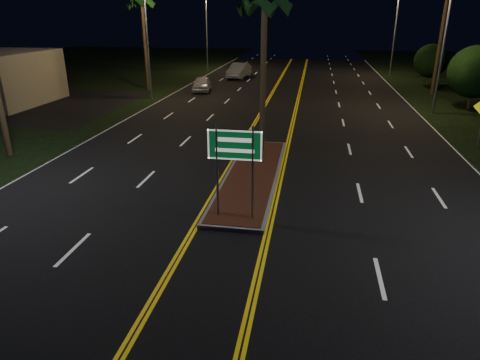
% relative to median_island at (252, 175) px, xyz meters
% --- Properties ---
extents(ground, '(120.00, 120.00, 0.00)m').
position_rel_median_island_xyz_m(ground, '(0.00, -7.00, -0.08)').
color(ground, black).
rests_on(ground, ground).
extents(median_island, '(2.25, 10.25, 0.17)m').
position_rel_median_island_xyz_m(median_island, '(0.00, 0.00, 0.00)').
color(median_island, gray).
rests_on(median_island, ground).
extents(highway_sign, '(1.80, 0.08, 3.20)m').
position_rel_median_island_xyz_m(highway_sign, '(0.00, -4.20, 2.32)').
color(highway_sign, gray).
rests_on(highway_sign, ground).
extents(streetlight_left_mid, '(1.91, 0.44, 9.00)m').
position_rel_median_island_xyz_m(streetlight_left_mid, '(-10.61, 17.00, 5.57)').
color(streetlight_left_mid, gray).
rests_on(streetlight_left_mid, ground).
extents(streetlight_left_far, '(1.91, 0.44, 9.00)m').
position_rel_median_island_xyz_m(streetlight_left_far, '(-10.61, 37.00, 5.57)').
color(streetlight_left_far, gray).
rests_on(streetlight_left_far, ground).
extents(streetlight_right_mid, '(1.91, 0.44, 9.00)m').
position_rel_median_island_xyz_m(streetlight_right_mid, '(10.61, 15.00, 5.57)').
color(streetlight_right_mid, gray).
rests_on(streetlight_right_mid, ground).
extents(streetlight_right_far, '(1.91, 0.44, 9.00)m').
position_rel_median_island_xyz_m(streetlight_right_far, '(10.61, 35.00, 5.57)').
color(streetlight_right_far, gray).
rests_on(streetlight_right_far, ground).
extents(palm_median, '(2.40, 2.40, 8.30)m').
position_rel_median_island_xyz_m(palm_median, '(0.00, 3.50, 7.19)').
color(palm_median, '#382819').
rests_on(palm_median, ground).
extents(palm_left_far, '(2.40, 2.40, 8.80)m').
position_rel_median_island_xyz_m(palm_left_far, '(-12.80, 21.00, 7.66)').
color(palm_left_far, '#382819').
rests_on(palm_left_far, ground).
extents(shrub_mid, '(3.78, 3.78, 4.62)m').
position_rel_median_island_xyz_m(shrub_mid, '(14.00, 17.00, 2.64)').
color(shrub_mid, '#382819').
rests_on(shrub_mid, ground).
extents(shrub_far, '(3.24, 3.24, 3.96)m').
position_rel_median_island_xyz_m(shrub_far, '(13.80, 29.00, 2.25)').
color(shrub_far, '#382819').
rests_on(shrub_far, ground).
extents(car_near, '(2.74, 4.91, 1.55)m').
position_rel_median_island_xyz_m(car_near, '(-7.74, 21.37, 0.69)').
color(car_near, '#B4B4BA').
rests_on(car_near, ground).
extents(car_far, '(2.99, 5.71, 1.82)m').
position_rel_median_island_xyz_m(car_far, '(-5.85, 30.67, 0.83)').
color(car_far, silver).
rests_on(car_far, ground).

